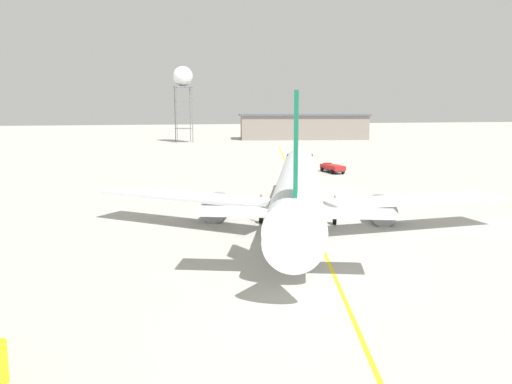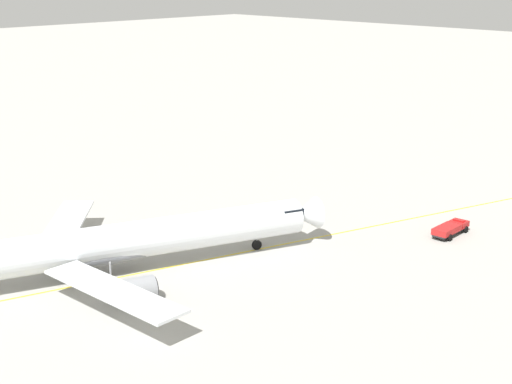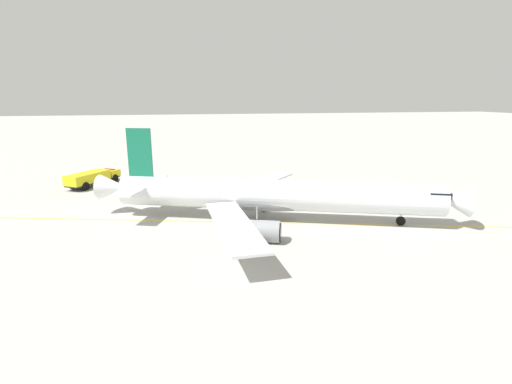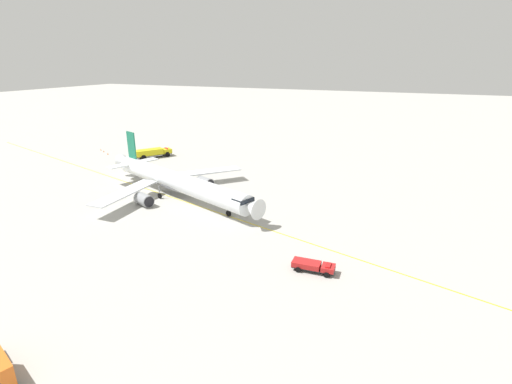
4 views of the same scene
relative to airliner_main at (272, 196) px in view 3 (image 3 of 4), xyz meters
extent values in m
plane|color=#ADAAA3|center=(-1.24, -0.65, -3.07)|extent=(600.00, 600.00, 0.00)
cylinder|color=silver|center=(-0.20, -0.54, 0.21)|extent=(17.28, 38.72, 3.81)
cone|color=silver|center=(-7.46, -20.37, 0.21)|extent=(4.43, 4.06, 3.62)
cone|color=silver|center=(7.17, 19.57, 0.51)|extent=(4.41, 4.87, 3.24)
cube|color=black|center=(-6.70, -18.30, 1.07)|extent=(3.86, 3.37, 0.70)
ellipsoid|color=slate|center=(0.49, 1.33, -0.84)|extent=(8.15, 14.64, 2.09)
cube|color=#146B4C|center=(5.83, 15.92, 5.19)|extent=(1.33, 3.09, 6.14)
cube|color=silver|center=(9.03, 14.75, 0.97)|extent=(5.87, 4.26, 0.20)
cube|color=silver|center=(2.63, 17.09, 0.97)|extent=(5.87, 4.26, 0.20)
cube|color=silver|center=(10.39, -0.74, -0.46)|extent=(14.40, 13.59, 0.28)
cube|color=silver|center=(-8.41, 6.14, -0.46)|extent=(16.33, 4.21, 0.28)
cylinder|color=gray|center=(7.19, -2.40, -1.91)|extent=(3.52, 4.26, 2.41)
cylinder|color=black|center=(6.55, -4.16, -1.91)|extent=(1.97, 0.84, 2.05)
cylinder|color=gray|center=(-7.04, 2.82, -1.91)|extent=(3.52, 4.26, 2.41)
cylinder|color=black|center=(-7.68, 1.05, -1.91)|extent=(1.97, 0.84, 2.05)
cylinder|color=#9EA0A5|center=(-5.40, -14.75, -1.49)|extent=(0.20, 0.20, 2.07)
cylinder|color=black|center=(-5.40, -14.75, -2.52)|extent=(0.66, 1.14, 1.10)
cylinder|color=#9EA0A5|center=(3.59, 0.20, -1.49)|extent=(0.20, 0.20, 2.07)
cylinder|color=black|center=(3.59, 0.20, -2.52)|extent=(0.66, 1.14, 1.10)
cylinder|color=#9EA0A5|center=(-2.61, 2.47, -1.49)|extent=(0.20, 0.20, 2.07)
cylinder|color=black|center=(-2.61, 2.47, -2.52)|extent=(0.66, 1.14, 1.10)
cube|color=#232326|center=(25.36, 25.57, -2.27)|extent=(10.04, 7.94, 0.20)
cube|color=yellow|center=(28.67, 23.32, -1.57)|extent=(3.66, 3.82, 1.20)
cube|color=black|center=(29.58, 22.70, -1.39)|extent=(1.48, 2.12, 0.67)
cube|color=yellow|center=(24.28, 26.30, -1.37)|extent=(8.14, 6.85, 1.60)
cube|color=red|center=(28.67, 23.32, -0.87)|extent=(1.67, 2.07, 0.16)
cylinder|color=black|center=(29.21, 24.76, -2.37)|extent=(1.32, 1.02, 1.40)
cylinder|color=black|center=(27.53, 22.29, -2.37)|extent=(1.32, 1.02, 1.40)
cylinder|color=black|center=(23.44, 28.67, -2.37)|extent=(1.32, 1.02, 1.40)
cylinder|color=black|center=(21.76, 26.20, -2.37)|extent=(1.32, 1.02, 1.40)
cube|color=yellow|center=(-2.88, -5.81, -3.07)|extent=(51.69, 182.38, 0.01)
camera|label=1|loc=(16.51, 46.35, 7.23)|focal=37.87mm
camera|label=2|loc=(-61.09, 41.24, 26.99)|focal=53.87mm
camera|label=3|loc=(-44.72, 11.83, 12.12)|focal=26.88mm
camera|label=4|loc=(-62.30, -44.80, 23.75)|focal=26.90mm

